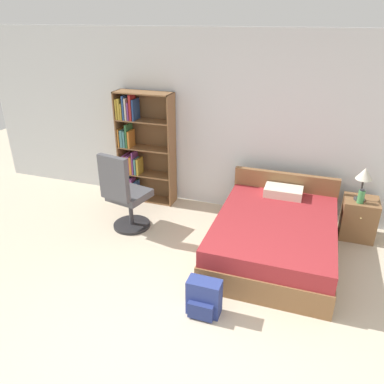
{
  "coord_description": "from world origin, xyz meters",
  "views": [
    {
      "loc": [
        0.85,
        -1.96,
        2.74
      ],
      "look_at": [
        -0.51,
        1.98,
        0.76
      ],
      "focal_mm": 35.0,
      "sensor_mm": 36.0,
      "label": 1
    }
  ],
  "objects_px": {
    "water_bottle": "(361,196)",
    "bed": "(275,235)",
    "table_lamp": "(364,176)",
    "backpack_blue": "(204,298)",
    "nightstand": "(358,218)",
    "office_chair": "(125,196)",
    "bookshelf": "(139,148)"
  },
  "relations": [
    {
      "from": "office_chair",
      "to": "water_bottle",
      "type": "height_order",
      "value": "office_chair"
    },
    {
      "from": "table_lamp",
      "to": "water_bottle",
      "type": "bearing_deg",
      "value": -88.31
    },
    {
      "from": "table_lamp",
      "to": "water_bottle",
      "type": "distance_m",
      "value": 0.27
    },
    {
      "from": "office_chair",
      "to": "backpack_blue",
      "type": "distance_m",
      "value": 1.96
    },
    {
      "from": "bed",
      "to": "nightstand",
      "type": "bearing_deg",
      "value": 37.4
    },
    {
      "from": "office_chair",
      "to": "nightstand",
      "type": "bearing_deg",
      "value": 15.88
    },
    {
      "from": "bookshelf",
      "to": "table_lamp",
      "type": "xyz_separation_m",
      "value": [
        3.23,
        -0.14,
        0.04
      ]
    },
    {
      "from": "office_chair",
      "to": "backpack_blue",
      "type": "relative_size",
      "value": 2.94
    },
    {
      "from": "office_chair",
      "to": "bed",
      "type": "bearing_deg",
      "value": 2.63
    },
    {
      "from": "bookshelf",
      "to": "backpack_blue",
      "type": "relative_size",
      "value": 4.43
    },
    {
      "from": "nightstand",
      "to": "backpack_blue",
      "type": "xyz_separation_m",
      "value": [
        -1.52,
        -2.07,
        -0.09
      ]
    },
    {
      "from": "bed",
      "to": "table_lamp",
      "type": "bearing_deg",
      "value": 38.09
    },
    {
      "from": "backpack_blue",
      "to": "office_chair",
      "type": "bearing_deg",
      "value": 141.2
    },
    {
      "from": "bookshelf",
      "to": "bed",
      "type": "xyz_separation_m",
      "value": [
        2.26,
        -0.89,
        -0.59
      ]
    },
    {
      "from": "water_bottle",
      "to": "bed",
      "type": "bearing_deg",
      "value": -145.42
    },
    {
      "from": "bed",
      "to": "water_bottle",
      "type": "bearing_deg",
      "value": 34.58
    },
    {
      "from": "office_chair",
      "to": "bookshelf",
      "type": "bearing_deg",
      "value": 103.91
    },
    {
      "from": "table_lamp",
      "to": "backpack_blue",
      "type": "distance_m",
      "value": 2.63
    },
    {
      "from": "bookshelf",
      "to": "backpack_blue",
      "type": "bearing_deg",
      "value": -51.44
    },
    {
      "from": "table_lamp",
      "to": "water_bottle",
      "type": "xyz_separation_m",
      "value": [
        0.0,
        -0.09,
        -0.25
      ]
    },
    {
      "from": "nightstand",
      "to": "water_bottle",
      "type": "bearing_deg",
      "value": -110.43
    },
    {
      "from": "bookshelf",
      "to": "backpack_blue",
      "type": "xyz_separation_m",
      "value": [
        1.75,
        -2.19,
        -0.67
      ]
    },
    {
      "from": "bookshelf",
      "to": "water_bottle",
      "type": "height_order",
      "value": "bookshelf"
    },
    {
      "from": "bookshelf",
      "to": "nightstand",
      "type": "bearing_deg",
      "value": -2.17
    },
    {
      "from": "bookshelf",
      "to": "nightstand",
      "type": "xyz_separation_m",
      "value": [
        3.27,
        -0.12,
        -0.58
      ]
    },
    {
      "from": "bed",
      "to": "table_lamp",
      "type": "xyz_separation_m",
      "value": [
        0.96,
        0.75,
        0.63
      ]
    },
    {
      "from": "table_lamp",
      "to": "water_bottle",
      "type": "relative_size",
      "value": 2.36
    },
    {
      "from": "backpack_blue",
      "to": "bed",
      "type": "bearing_deg",
      "value": 68.42
    },
    {
      "from": "bed",
      "to": "backpack_blue",
      "type": "xyz_separation_m",
      "value": [
        -0.52,
        -1.3,
        -0.08
      ]
    },
    {
      "from": "office_chair",
      "to": "nightstand",
      "type": "height_order",
      "value": "office_chair"
    },
    {
      "from": "bed",
      "to": "water_bottle",
      "type": "distance_m",
      "value": 1.23
    },
    {
      "from": "office_chair",
      "to": "backpack_blue",
      "type": "bearing_deg",
      "value": -38.8
    }
  ]
}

